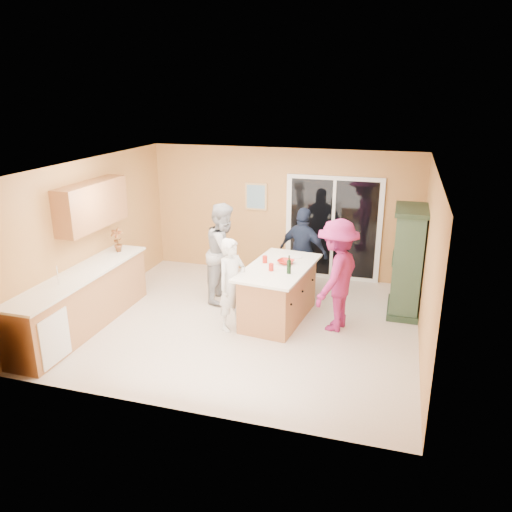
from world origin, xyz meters
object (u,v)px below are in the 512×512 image
(green_hutch, at_px, (407,263))
(woman_navy, at_px, (303,252))
(woman_white, at_px, (232,285))
(woman_magenta, at_px, (337,276))
(kitchen_island, at_px, (278,294))
(woman_grey, at_px, (225,252))

(green_hutch, bearing_deg, woman_navy, 171.78)
(green_hutch, relative_size, woman_white, 1.23)
(woman_navy, height_order, woman_magenta, woman_magenta)
(woman_white, bearing_deg, woman_navy, 1.54)
(kitchen_island, relative_size, woman_navy, 1.13)
(woman_white, xyz_separation_m, woman_magenta, (1.58, 0.48, 0.15))
(woman_grey, xyz_separation_m, woman_magenta, (2.09, -0.62, 0.00))
(woman_navy, relative_size, woman_magenta, 0.92)
(woman_white, height_order, woman_grey, woman_grey)
(woman_grey, bearing_deg, woman_white, -154.49)
(woman_navy, xyz_separation_m, woman_magenta, (0.78, -1.22, 0.07))
(woman_white, xyz_separation_m, woman_grey, (-0.52, 1.09, 0.14))
(kitchen_island, distance_m, woman_magenta, 1.07)
(woman_magenta, bearing_deg, green_hutch, 147.83)
(woman_magenta, bearing_deg, kitchen_island, -78.73)
(woman_white, height_order, woman_magenta, woman_magenta)
(kitchen_island, distance_m, woman_grey, 1.34)
(green_hutch, distance_m, woman_magenta, 1.42)
(woman_grey, bearing_deg, green_hutch, -83.65)
(green_hutch, bearing_deg, woman_white, -151.49)
(woman_grey, relative_size, woman_navy, 1.08)
(woman_white, height_order, woman_navy, woman_navy)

